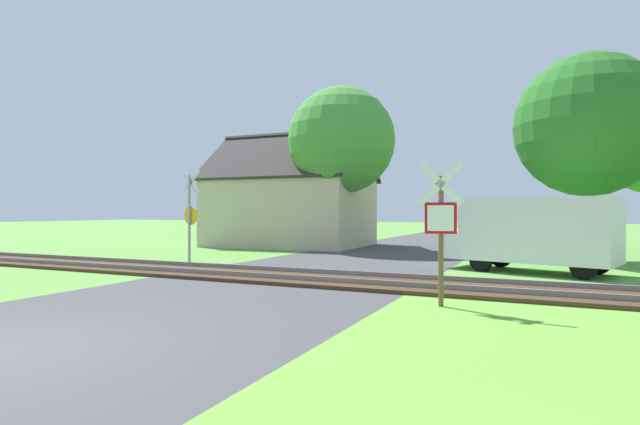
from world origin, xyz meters
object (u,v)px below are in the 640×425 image
object	(u,v)px
tree_center	(341,141)
mail_truck	(532,231)
house	(291,209)
crossing_sign_far	(190,211)
stop_sign_near	(441,224)
tree_right	(588,125)

from	to	relation	value
tree_center	mail_truck	distance (m)	11.41
house	mail_truck	size ratio (longest dim) A/B	1.61
house	crossing_sign_far	bearing A→B (deg)	-83.79
tree_center	mail_truck	world-z (taller)	tree_center
crossing_sign_far	stop_sign_near	bearing A→B (deg)	-13.47
stop_sign_near	crossing_sign_far	distance (m)	10.03
house	tree_right	distance (m)	14.57
mail_truck	tree_right	bearing A→B (deg)	-5.59
tree_center	tree_right	world-z (taller)	tree_center
crossing_sign_far	house	world-z (taller)	house
stop_sign_near	tree_right	world-z (taller)	tree_right
stop_sign_near	crossing_sign_far	size ratio (longest dim) A/B	0.86
crossing_sign_far	tree_right	world-z (taller)	tree_right
house	tree_center	world-z (taller)	tree_center
tree_right	mail_truck	bearing A→B (deg)	-112.56
crossing_sign_far	mail_truck	xyz separation A→B (m)	(10.65, 2.66, -0.60)
crossing_sign_far	tree_center	world-z (taller)	tree_center
crossing_sign_far	tree_right	bearing A→B (deg)	38.76
house	tree_center	bearing A→B (deg)	-22.57
tree_center	tree_right	distance (m)	10.64
stop_sign_near	crossing_sign_far	xyz separation A→B (m)	(-9.22, 3.93, 0.24)
tree_center	mail_truck	size ratio (longest dim) A/B	1.51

